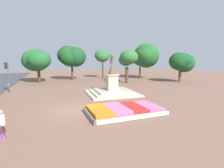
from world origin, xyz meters
TOP-DOWN VIEW (x-y plane):
  - ground_plane at (0.00, 0.00)m, footprint 89.81×89.81m
  - flower_planter at (3.40, -1.99)m, footprint 6.25×3.74m
  - statue_monument at (4.87, 5.38)m, footprint 5.84×5.84m
  - traffic_light_far_corner at (-7.18, 10.06)m, footprint 0.42×0.31m
  - pedestrian_with_handbag at (-4.54, -3.92)m, footprint 0.44×0.68m
  - park_tree_far_left at (10.20, 12.84)m, footprint 3.05×3.69m
  - park_tree_behind_statue at (16.16, 17.65)m, footprint 5.03×6.18m
  - park_tree_far_right at (-4.27, 18.46)m, footprint 4.93×6.07m
  - park_tree_street_side at (19.41, 10.54)m, footprint 4.44×3.72m
  - park_tree_mid_canopy at (7.96, 20.92)m, footprint 3.14×2.78m
  - park_tree_distant at (1.64, 19.74)m, footprint 5.29×4.71m

SIDE VIEW (x-z plane):
  - ground_plane at x=0.00m, z-range 0.00..0.00m
  - flower_planter at x=3.40m, z-range -0.04..0.55m
  - statue_monument at x=4.87m, z-range -1.69..3.05m
  - pedestrian_with_handbag at x=-4.54m, z-range 0.10..1.74m
  - traffic_light_far_corner at x=-7.18m, z-range 0.71..4.48m
  - park_tree_street_side at x=19.41m, z-range 0.96..6.18m
  - park_tree_far_right at x=-4.27m, z-range 0.99..6.77m
  - park_tree_far_left at x=10.20m, z-range 1.38..6.98m
  - park_tree_distant at x=1.64m, z-range 1.21..7.73m
  - park_tree_behind_statue at x=16.16m, z-range 1.04..8.11m
  - park_tree_mid_canopy at x=7.96m, z-range 1.63..7.57m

